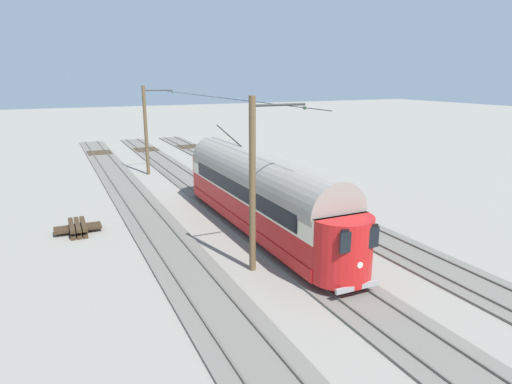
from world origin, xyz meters
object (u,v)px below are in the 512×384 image
(vintage_streetcar, at_px, (259,190))
(spare_tie_stack, at_px, (78,228))
(catenary_pole_mid_near, at_px, (254,183))
(catenary_pole_foreground, at_px, (147,129))

(vintage_streetcar, bearing_deg, spare_tie_stack, -23.05)
(catenary_pole_mid_near, bearing_deg, vintage_streetcar, -117.70)
(catenary_pole_mid_near, bearing_deg, spare_tie_stack, -51.49)
(spare_tie_stack, bearing_deg, catenary_pole_foreground, -116.73)
(vintage_streetcar, relative_size, catenary_pole_foreground, 2.34)
(catenary_pole_mid_near, relative_size, spare_tie_stack, 3.11)
(catenary_pole_foreground, distance_m, spare_tie_stack, 15.17)
(vintage_streetcar, distance_m, spare_tie_stack, 9.97)
(vintage_streetcar, xyz_separation_m, catenary_pole_foreground, (2.36, -16.98, 1.62))
(spare_tie_stack, bearing_deg, vintage_streetcar, 156.95)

